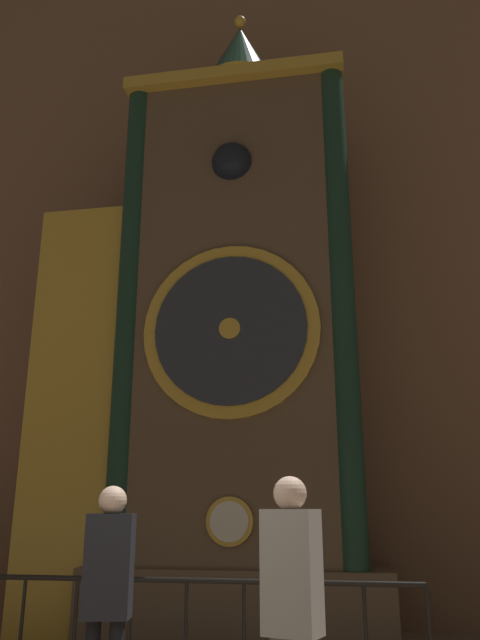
# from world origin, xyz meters

# --- Properties ---
(cathedral_back_wall) EXTENTS (24.00, 0.32, 12.58)m
(cathedral_back_wall) POSITION_xyz_m (-0.09, 6.43, 6.28)
(cathedral_back_wall) COLOR #846047
(cathedral_back_wall) RESTS_ON ground_plane
(clock_tower) EXTENTS (4.85, 1.76, 9.66)m
(clock_tower) POSITION_xyz_m (-0.52, 5.04, 3.96)
(clock_tower) COLOR brown
(clock_tower) RESTS_ON ground_plane
(railing_fence) EXTENTS (4.41, 0.05, 0.99)m
(railing_fence) POSITION_xyz_m (-0.20, 2.73, 0.55)
(railing_fence) COLOR black
(railing_fence) RESTS_ON ground_plane
(visitor_near) EXTENTS (0.37, 0.27, 1.78)m
(visitor_near) POSITION_xyz_m (-0.41, 1.24, 1.07)
(visitor_near) COLOR black
(visitor_near) RESTS_ON ground_plane
(visitor_far) EXTENTS (0.39, 0.32, 1.81)m
(visitor_far) POSITION_xyz_m (0.99, 0.75, 1.10)
(visitor_far) COLOR #58554F
(visitor_far) RESTS_ON ground_plane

